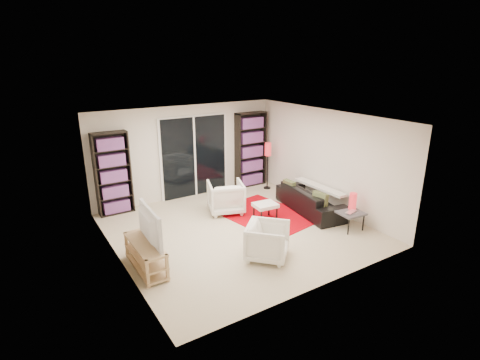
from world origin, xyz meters
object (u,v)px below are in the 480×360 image
floor_lamp (268,154)px  sofa (310,199)px  bookshelf_right (251,150)px  bookshelf_left (113,174)px  ottoman (265,206)px  armchair_back (226,197)px  tv_stand (146,255)px  armchair_front (268,241)px  side_table (350,213)px

floor_lamp → sofa: bearing=-92.8°
bookshelf_right → sofa: bearing=-86.8°
bookshelf_left → ottoman: bookshelf_left is taller
sofa → armchair_back: 2.04m
tv_stand → armchair_front: bearing=-22.6°
floor_lamp → tv_stand: bearing=-152.1°
armchair_front → ottoman: size_ratio=1.38×
armchair_front → floor_lamp: bearing=10.2°
armchair_back → side_table: 2.85m
bookshelf_right → tv_stand: 5.01m
sofa → ottoman: size_ratio=3.70×
bookshelf_left → bookshelf_right: bookshelf_right is taller
bookshelf_left → side_table: size_ratio=3.47×
bookshelf_right → armchair_front: size_ratio=2.81×
armchair_front → armchair_back: bearing=35.3°
bookshelf_right → sofa: size_ratio=1.05×
tv_stand → armchair_back: (2.47, 1.45, 0.11)m
ottoman → side_table: bearing=-47.1°
tv_stand → side_table: size_ratio=2.19×
tv_stand → armchair_back: bearing=30.5°
bookshelf_left → tv_stand: size_ratio=1.58×
side_table → tv_stand: bearing=169.5°
bookshelf_left → bookshelf_right: size_ratio=0.93×
bookshelf_left → armchair_back: size_ratio=2.36×
armchair_back → sofa: bearing=169.0°
tv_stand → side_table: tv_stand is taller
tv_stand → armchair_front: armchair_front is taller
floor_lamp → armchair_back: bearing=-155.7°
tv_stand → bookshelf_right: bearing=34.4°
side_table → floor_lamp: size_ratio=0.43×
ottoman → side_table: same height
ottoman → floor_lamp: 2.26m
sofa → armchair_back: bearing=67.7°
armchair_front → floor_lamp: floor_lamp is taller
tv_stand → armchair_back: 2.87m
tv_stand → ottoman: 3.04m
tv_stand → ottoman: size_ratio=2.27×
tv_stand → armchair_front: 2.18m
bookshelf_right → tv_stand: (-4.08, -2.80, -0.79)m
side_table → armchair_back: bearing=128.3°
bookshelf_right → bookshelf_left: bearing=180.0°
armchair_front → sofa: bearing=-13.9°
armchair_back → side_table: bearing=148.1°
sofa → ottoman: bearing=91.5°
sofa → side_table: size_ratio=3.57×
bookshelf_right → armchair_front: bookshelf_right is taller
bookshelf_left → tv_stand: 2.90m
side_table → sofa: bearing=91.1°
bookshelf_right → floor_lamp: 0.56m
bookshelf_right → side_table: 3.65m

